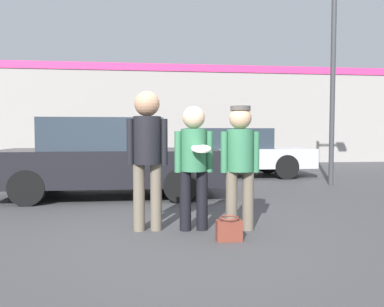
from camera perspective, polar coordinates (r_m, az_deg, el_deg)
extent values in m
plane|color=#3F3F42|center=(4.98, -2.47, -11.62)|extent=(56.00, 56.00, 0.00)
cube|color=gray|center=(15.88, -5.48, 5.99)|extent=(24.00, 0.18, 4.18)
cube|color=#E0337A|center=(15.99, -5.51, 12.98)|extent=(24.00, 0.04, 0.30)
cylinder|color=#665B4C|center=(4.92, -8.07, -6.66)|extent=(0.15, 0.15, 0.87)
cylinder|color=#665B4C|center=(4.92, -5.50, -6.64)|extent=(0.15, 0.15, 0.87)
cylinder|color=black|center=(4.85, -6.84, 2.00)|extent=(0.36, 0.36, 0.61)
cylinder|color=black|center=(4.86, -9.41, 1.74)|extent=(0.09, 0.09, 0.60)
cylinder|color=black|center=(4.86, -4.27, 1.77)|extent=(0.09, 0.09, 0.60)
sphere|color=tan|center=(4.87, -6.87, 7.54)|extent=(0.33, 0.33, 0.33)
cylinder|color=black|center=(4.90, -1.02, -7.23)|extent=(0.15, 0.15, 0.77)
cylinder|color=black|center=(4.93, 1.55, -7.17)|extent=(0.15, 0.15, 0.77)
cylinder|color=#33724C|center=(4.84, 0.27, 0.54)|extent=(0.33, 0.33, 0.55)
cylinder|color=#33724C|center=(4.82, -2.16, 0.26)|extent=(0.09, 0.09, 0.53)
cylinder|color=#33724C|center=(4.87, 2.67, 0.29)|extent=(0.09, 0.09, 0.53)
sphere|color=#DBB28E|center=(4.84, 0.27, 5.51)|extent=(0.29, 0.29, 0.29)
cylinder|color=silver|center=(4.61, 1.39, 0.75)|extent=(0.24, 0.24, 0.10)
cylinder|color=#665B4C|center=(4.93, 6.04, -7.20)|extent=(0.15, 0.15, 0.77)
cylinder|color=#665B4C|center=(4.99, 8.53, -7.10)|extent=(0.15, 0.15, 0.77)
cylinder|color=#33724C|center=(4.89, 7.34, 0.48)|extent=(0.34, 0.34, 0.55)
cylinder|color=#33724C|center=(4.84, 4.92, 0.21)|extent=(0.09, 0.09, 0.53)
cylinder|color=#33724C|center=(4.94, 9.71, 0.23)|extent=(0.09, 0.09, 0.53)
sphere|color=tan|center=(4.89, 7.37, 5.38)|extent=(0.29, 0.29, 0.29)
cylinder|color=#4C4742|center=(4.89, 7.38, 6.84)|extent=(0.26, 0.26, 0.06)
cube|color=black|center=(7.73, -12.35, -1.89)|extent=(4.34, 1.94, 0.68)
cube|color=#28333D|center=(7.71, -13.05, 2.89)|extent=(2.26, 1.67, 0.61)
cylinder|color=black|center=(8.61, -2.80, -3.28)|extent=(0.63, 0.22, 0.63)
cylinder|color=black|center=(6.89, -1.80, -4.85)|extent=(0.63, 0.22, 0.63)
cylinder|color=black|center=(8.84, -20.49, -3.30)|extent=(0.63, 0.22, 0.63)
cylinder|color=black|center=(7.18, -23.80, -4.79)|extent=(0.63, 0.22, 0.63)
cube|color=#B7BABF|center=(11.07, 5.49, -0.60)|extent=(4.75, 1.84, 0.55)
cube|color=#28333D|center=(11.03, 5.02, 2.32)|extent=(2.47, 1.58, 0.58)
cylinder|color=black|center=(12.26, 11.41, -1.35)|extent=(0.68, 0.22, 0.68)
cylinder|color=black|center=(10.72, 14.14, -2.00)|extent=(0.68, 0.22, 0.68)
cylinder|color=black|center=(11.69, -2.44, -1.50)|extent=(0.68, 0.22, 0.68)
cylinder|color=black|center=(10.06, -1.74, -2.23)|extent=(0.68, 0.22, 0.68)
cylinder|color=#38383D|center=(9.98, 20.71, 13.29)|extent=(0.12, 0.12, 6.15)
sphere|color=#285B2D|center=(15.41, -19.32, 0.54)|extent=(1.28, 1.28, 1.28)
cube|color=brown|center=(4.51, 5.67, -11.61)|extent=(0.30, 0.14, 0.24)
torus|color=brown|center=(4.47, 5.68, -9.72)|extent=(0.23, 0.23, 0.02)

